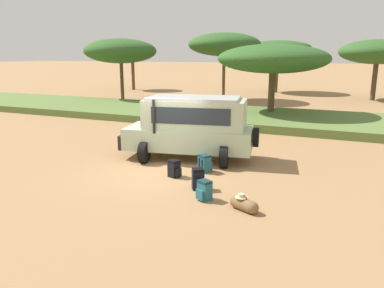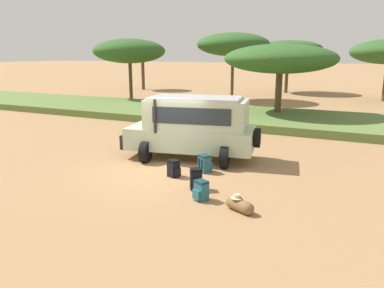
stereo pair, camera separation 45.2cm
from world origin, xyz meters
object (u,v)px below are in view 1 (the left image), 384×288
(backpack_near_rear_wheel, at_px, (204,190))
(acacia_tree_centre_back, at_px, (224,45))
(acacia_tree_right_mid, at_px, (278,48))
(backpack_beside_front_wheel, at_px, (198,179))
(safari_vehicle, at_px, (192,126))
(acacia_tree_far_left, at_px, (132,52))
(backpack_outermost, at_px, (174,169))
(acacia_tree_left_mid, at_px, (121,51))
(acacia_tree_far_right, at_px, (273,59))
(backpack_cluster_center, at_px, (205,164))
(duffel_bag_low_black_case, at_px, (244,204))
(acacia_tree_distant_right, at_px, (378,52))

(backpack_near_rear_wheel, relative_size, acacia_tree_centre_back, 0.09)
(acacia_tree_right_mid, bearing_deg, backpack_beside_front_wheel, -83.35)
(safari_vehicle, xyz_separation_m, acacia_tree_far_left, (-17.63, 24.00, 2.96))
(backpack_near_rear_wheel, relative_size, backpack_outermost, 1.00)
(backpack_outermost, xyz_separation_m, acacia_tree_left_mid, (-12.86, 16.34, 3.96))
(acacia_tree_centre_back, relative_size, acacia_tree_far_right, 0.91)
(backpack_beside_front_wheel, height_order, backpack_near_rear_wheel, backpack_beside_front_wheel)
(acacia_tree_far_left, bearing_deg, backpack_outermost, -55.64)
(acacia_tree_right_mid, bearing_deg, backpack_cluster_center, -83.83)
(acacia_tree_left_mid, bearing_deg, duffel_bag_low_black_case, -48.98)
(backpack_beside_front_wheel, bearing_deg, acacia_tree_far_left, 125.29)
(duffel_bag_low_black_case, bearing_deg, backpack_outermost, 148.53)
(backpack_outermost, height_order, duffel_bag_low_black_case, backpack_outermost)
(acacia_tree_far_left, xyz_separation_m, acacia_tree_centre_back, (12.69, -5.44, 0.54))
(backpack_outermost, bearing_deg, acacia_tree_right_mid, 94.57)
(safari_vehicle, distance_m, acacia_tree_centre_back, 19.51)
(backpack_outermost, bearing_deg, duffel_bag_low_black_case, -31.47)
(acacia_tree_left_mid, bearing_deg, acacia_tree_far_right, -14.06)
(acacia_tree_left_mid, distance_m, acacia_tree_distant_right, 22.03)
(backpack_outermost, xyz_separation_m, duffel_bag_low_black_case, (2.90, -1.78, -0.11))
(backpack_near_rear_wheel, bearing_deg, backpack_beside_front_wheel, 124.15)
(backpack_beside_front_wheel, height_order, acacia_tree_centre_back, acacia_tree_centre_back)
(duffel_bag_low_black_case, distance_m, acacia_tree_centre_back, 24.53)
(acacia_tree_distant_right, bearing_deg, backpack_outermost, -104.77)
(acacia_tree_far_left, height_order, acacia_tree_distant_right, acacia_tree_distant_right)
(acacia_tree_left_mid, xyz_separation_m, acacia_tree_far_right, (13.39, -3.35, -0.52))
(acacia_tree_far_right, bearing_deg, acacia_tree_far_left, 144.27)
(safari_vehicle, relative_size, backpack_near_rear_wheel, 9.51)
(backpack_outermost, relative_size, acacia_tree_distant_right, 0.09)
(acacia_tree_far_left, relative_size, acacia_tree_right_mid, 0.72)
(acacia_tree_left_mid, bearing_deg, acacia_tree_distant_right, 26.34)
(backpack_cluster_center, distance_m, acacia_tree_right_mid, 29.34)
(backpack_near_rear_wheel, relative_size, acacia_tree_distant_right, 0.09)
(acacia_tree_far_left, height_order, acacia_tree_right_mid, acacia_tree_right_mid)
(acacia_tree_far_left, distance_m, acacia_tree_left_mid, 11.22)
(safari_vehicle, distance_m, backpack_cluster_center, 2.06)
(acacia_tree_far_left, distance_m, acacia_tree_centre_back, 13.82)
(backpack_near_rear_wheel, xyz_separation_m, acacia_tree_distant_right, (5.21, 27.63, 3.89))
(acacia_tree_far_left, height_order, acacia_tree_left_mid, acacia_tree_left_mid)
(acacia_tree_far_left, xyz_separation_m, acacia_tree_far_right, (18.53, -13.33, -0.54))
(backpack_near_rear_wheel, bearing_deg, acacia_tree_left_mid, 129.15)
(duffel_bag_low_black_case, distance_m, acacia_tree_right_mid, 32.28)
(backpack_cluster_center, bearing_deg, safari_vehicle, 128.15)
(backpack_cluster_center, xyz_separation_m, acacia_tree_distant_right, (6.14, 25.22, 3.87))
(backpack_cluster_center, distance_m, duffel_bag_low_black_case, 3.45)
(acacia_tree_far_left, xyz_separation_m, acacia_tree_distant_right, (24.88, -0.20, -0.08))
(duffel_bag_low_black_case, height_order, acacia_tree_right_mid, acacia_tree_right_mid)
(acacia_tree_centre_back, height_order, acacia_tree_distant_right, acacia_tree_centre_back)
(safari_vehicle, bearing_deg, backpack_near_rear_wheel, -61.91)
(backpack_cluster_center, xyz_separation_m, acacia_tree_centre_back, (-6.05, 19.97, 4.49))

